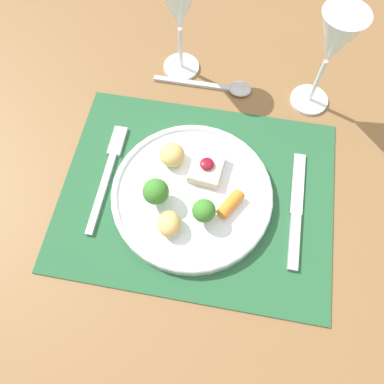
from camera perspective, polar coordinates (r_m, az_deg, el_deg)
name	(u,v)px	position (r m, az deg, el deg)	size (l,w,h in m)	color
ground_plane	(194,280)	(1.34, 0.38, -13.22)	(8.00, 8.00, 0.00)	gray
dining_table	(196,212)	(0.72, 0.68, -3.11)	(1.12, 1.22, 0.72)	brown
placemat	(197,194)	(0.64, 0.76, -0.24)	(0.46, 0.36, 0.00)	#235633
dinner_plate	(191,193)	(0.62, -0.18, -0.19)	(0.27, 0.27, 0.07)	silver
fork	(109,169)	(0.67, -12.56, 3.39)	(0.02, 0.21, 0.01)	#B2B2B7
knife	(296,216)	(0.64, 15.53, -3.61)	(0.02, 0.21, 0.01)	#B2B2B7
spoon	(224,87)	(0.76, 4.85, 15.64)	(0.19, 0.04, 0.01)	#B2B2B7
wine_glass_near	(334,44)	(0.68, 20.81, 20.38)	(0.07, 0.07, 0.20)	white
wine_glass_far	(179,10)	(0.71, -1.95, 25.95)	(0.07, 0.07, 0.19)	white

